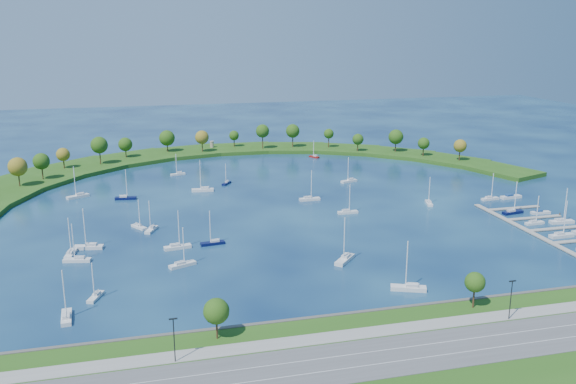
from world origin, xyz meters
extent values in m
plane|color=#07163E|center=(0.00, 0.00, 0.00)|extent=(700.00, 700.00, 0.00)
cube|color=#254F15|center=(0.00, -124.00, 0.80)|extent=(420.00, 42.00, 1.60)
cube|color=#474442|center=(0.00, -102.50, 0.90)|extent=(420.00, 1.20, 1.80)
cube|color=#515154|center=(0.00, -124.00, 1.66)|extent=(420.00, 16.00, 0.12)
cube|color=gray|center=(0.00, -113.00, 1.66)|extent=(420.00, 5.00, 0.12)
cube|color=silver|center=(0.00, -126.50, 1.73)|extent=(420.00, 0.15, 0.02)
cube|color=silver|center=(0.00, -121.50, 1.73)|extent=(420.00, 0.15, 0.02)
cylinder|color=#382314|center=(-40.00, -107.00, 4.22)|extent=(0.56, 0.56, 5.25)
sphere|color=#1E4511|center=(-40.00, -107.00, 8.05)|extent=(6.00, 6.00, 6.00)
cylinder|color=#382314|center=(25.00, -107.00, 4.40)|extent=(0.56, 0.56, 5.60)
sphere|color=#1E4511|center=(25.00, -107.00, 8.24)|extent=(5.20, 5.20, 5.20)
cylinder|color=black|center=(-50.00, -115.00, 6.60)|extent=(0.24, 0.24, 10.00)
cylinder|color=black|center=(30.00, -115.00, 6.60)|extent=(0.24, 0.24, 10.00)
cube|color=#254F15|center=(-104.03, 64.58, 1.00)|extent=(54.07, 56.09, 2.00)
cube|color=#254F15|center=(-83.21, 87.27, 1.00)|extent=(55.20, 54.07, 2.00)
cube|color=#254F15|center=(-57.57, 104.32, 1.00)|extent=(53.65, 48.47, 2.00)
cube|color=#254F15|center=(-28.60, 114.76, 1.00)|extent=(49.62, 39.75, 2.00)
cube|color=#254F15|center=(2.03, 117.98, 1.00)|extent=(44.32, 29.96, 2.00)
cube|color=#254F15|center=(32.54, 113.79, 1.00)|extent=(49.49, 38.05, 2.00)
cube|color=#254F15|center=(61.17, 102.44, 1.00)|extent=(51.13, 44.12, 2.00)
cube|color=#254F15|center=(86.25, 84.58, 1.00)|extent=(49.19, 47.96, 2.00)
cube|color=#254F15|center=(106.34, 61.24, 1.00)|extent=(43.90, 49.49, 2.00)
cube|color=#254F15|center=(120.28, 33.78, 1.00)|extent=(35.67, 48.74, 2.00)
cylinder|color=#382314|center=(-106.31, 51.07, 5.61)|extent=(0.56, 0.56, 7.21)
sphere|color=brown|center=(-106.31, 51.07, 10.88)|extent=(8.34, 8.34, 8.34)
cylinder|color=#382314|center=(-98.00, 62.49, 5.49)|extent=(0.56, 0.56, 6.98)
sphere|color=#1E4511|center=(-98.00, 62.49, 10.50)|extent=(7.62, 7.62, 7.62)
cylinder|color=#382314|center=(-90.67, 84.27, 4.84)|extent=(0.56, 0.56, 5.68)
sphere|color=brown|center=(-90.67, 84.27, 9.02)|extent=(6.72, 6.72, 6.72)
cylinder|color=#382314|center=(-73.38, 89.66, 6.14)|extent=(0.56, 0.56, 8.29)
sphere|color=#1E4511|center=(-73.38, 89.66, 12.02)|extent=(8.66, 8.66, 8.66)
cylinder|color=#382314|center=(-60.68, 104.18, 4.83)|extent=(0.56, 0.56, 5.66)
sphere|color=#1E4511|center=(-60.68, 104.18, 9.15)|extent=(7.47, 7.47, 7.47)
cylinder|color=#382314|center=(-37.85, 114.52, 5.05)|extent=(0.56, 0.56, 6.11)
sphere|color=#1E4511|center=(-37.85, 114.52, 9.87)|extent=(8.81, 8.81, 8.81)
cylinder|color=#382314|center=(-18.74, 109.23, 5.41)|extent=(0.56, 0.56, 6.82)
sphere|color=brown|center=(-18.74, 109.23, 10.37)|extent=(7.74, 7.74, 7.74)
cylinder|color=#382314|center=(1.34, 120.50, 4.74)|extent=(0.56, 0.56, 5.47)
sphere|color=#1E4511|center=(1.34, 120.50, 8.64)|extent=(5.82, 5.82, 5.82)
cylinder|color=#382314|center=(16.35, 109.97, 6.43)|extent=(0.56, 0.56, 8.87)
sphere|color=#1E4511|center=(16.35, 109.97, 12.41)|extent=(7.73, 7.73, 7.73)
cylinder|color=#382314|center=(34.44, 110.17, 6.03)|extent=(0.56, 0.56, 8.06)
sphere|color=#1E4511|center=(34.44, 110.17, 11.67)|extent=(8.04, 8.04, 8.04)
cylinder|color=#382314|center=(54.71, 104.25, 5.52)|extent=(0.56, 0.56, 7.04)
sphere|color=#1E4511|center=(54.71, 104.25, 10.19)|extent=(5.77, 5.77, 5.77)
cylinder|color=#382314|center=(67.31, 89.42, 4.82)|extent=(0.56, 0.56, 5.63)
sphere|color=#1E4511|center=(67.31, 89.42, 8.90)|extent=(6.33, 6.33, 6.33)
cylinder|color=#382314|center=(87.59, 82.90, 5.43)|extent=(0.56, 0.56, 6.85)
sphere|color=#1E4511|center=(87.59, 82.90, 10.53)|extent=(8.37, 8.37, 8.37)
cylinder|color=#382314|center=(97.51, 68.21, 4.86)|extent=(0.56, 0.56, 5.71)
sphere|color=#1E4511|center=(97.51, 68.21, 9.00)|extent=(6.43, 6.43, 6.43)
cylinder|color=#382314|center=(110.39, 51.98, 5.32)|extent=(0.56, 0.56, 6.64)
sphere|color=brown|center=(110.39, 51.98, 10.01)|extent=(6.85, 6.85, 6.85)
cylinder|color=gray|center=(-11.79, 121.03, 3.77)|extent=(2.20, 2.20, 3.54)
cylinder|color=gray|center=(-11.79, 121.03, 5.69)|extent=(2.60, 2.60, 0.30)
cube|color=gray|center=(78.00, -61.00, 0.35)|extent=(2.20, 82.00, 0.40)
cube|color=gray|center=(90.10, -54.40, 0.35)|extent=(22.00, 2.00, 0.40)
cube|color=gray|center=(90.10, -41.20, 0.35)|extent=(22.00, 2.00, 0.40)
cylinder|color=#382314|center=(101.00, -41.20, 0.60)|extent=(0.36, 0.36, 1.60)
cube|color=gray|center=(90.10, -28.00, 0.35)|extent=(22.00, 2.00, 0.40)
cylinder|color=#382314|center=(101.00, -28.00, 0.60)|extent=(0.36, 0.36, 1.60)
cube|color=silver|center=(-44.04, -41.18, 0.53)|extent=(9.11, 3.83, 1.06)
cube|color=silver|center=(-44.92, -41.32, 1.43)|extent=(3.32, 2.20, 0.74)
cylinder|color=silver|center=(-43.35, -41.07, 7.02)|extent=(0.32, 0.32, 11.92)
cube|color=silver|center=(60.00, -13.53, 0.46)|extent=(4.31, 7.99, 0.92)
cube|color=silver|center=(59.77, -14.27, 1.25)|extent=(2.23, 3.02, 0.65)
cylinder|color=silver|center=(60.18, -12.94, 6.12)|extent=(0.32, 0.32, 10.39)
cube|color=silver|center=(-72.33, -34.14, 0.56)|extent=(9.74, 4.37, 1.13)
cube|color=silver|center=(-71.41, -34.32, 1.53)|extent=(3.58, 2.43, 0.79)
cylinder|color=silver|center=(-73.07, -34.00, 7.48)|extent=(0.32, 0.32, 12.71)
cube|color=silver|center=(5.36, -65.38, 0.59)|extent=(8.65, 9.12, 1.18)
cube|color=silver|center=(6.02, -64.65, 1.59)|extent=(3.74, 3.84, 0.83)
cylinder|color=silver|center=(4.83, -65.96, 7.81)|extent=(0.32, 0.32, 13.27)
cube|color=#090E39|center=(-32.40, -40.07, 0.49)|extent=(8.29, 3.12, 0.97)
cube|color=silver|center=(-31.60, -39.99, 1.31)|extent=(2.98, 1.88, 0.68)
cylinder|color=silver|center=(-33.04, -40.14, 6.43)|extent=(0.32, 0.32, 10.92)
cube|color=silver|center=(-75.08, -45.19, 0.50)|extent=(8.69, 4.05, 1.01)
cube|color=silver|center=(-74.26, -45.37, 1.36)|extent=(3.21, 2.22, 0.70)
cylinder|color=silver|center=(-75.74, -45.05, 6.66)|extent=(0.32, 0.32, 11.32)
cube|color=#090E39|center=(-60.76, 24.60, 0.53)|extent=(9.01, 3.48, 1.05)
cube|color=silver|center=(-61.63, 24.71, 1.42)|extent=(3.26, 2.07, 0.74)
cylinder|color=silver|center=(-60.06, 24.52, 6.98)|extent=(0.32, 0.32, 11.85)
cube|color=silver|center=(-55.91, -16.40, 0.44)|extent=(5.75, 7.25, 0.88)
cube|color=silver|center=(-56.31, -15.79, 1.19)|extent=(2.61, 2.93, 0.62)
cylinder|color=silver|center=(-55.59, -16.89, 5.83)|extent=(0.32, 0.32, 9.90)
cube|color=silver|center=(-77.47, -38.92, 0.50)|extent=(3.57, 8.59, 1.00)
cube|color=silver|center=(-77.60, -39.74, 1.35)|extent=(2.06, 3.13, 0.70)
cylinder|color=silver|center=(-77.37, -38.26, 6.62)|extent=(0.32, 0.32, 11.24)
cube|color=silver|center=(-80.54, 32.19, 0.56)|extent=(9.50, 6.79, 1.13)
cube|color=silver|center=(-79.71, 32.64, 1.52)|extent=(3.77, 3.18, 0.79)
cylinder|color=silver|center=(-81.20, 31.83, 7.46)|extent=(0.32, 0.32, 12.67)
cube|color=silver|center=(-36.03, 63.72, 0.43)|extent=(7.50, 3.79, 0.87)
cube|color=silver|center=(-35.34, 63.90, 1.17)|extent=(2.80, 2.01, 0.61)
cylinder|color=silver|center=(-36.59, 63.57, 5.74)|extent=(0.32, 0.32, 9.75)
cube|color=silver|center=(-74.63, -85.28, 0.52)|extent=(3.02, 8.84, 1.04)
cube|color=silver|center=(-74.57, -86.14, 1.41)|extent=(1.91, 3.15, 0.73)
cylinder|color=silver|center=(-74.68, -84.58, 6.91)|extent=(0.32, 0.32, 11.74)
cube|color=silver|center=(15.26, -90.00, 0.58)|extent=(10.04, 6.12, 1.17)
cube|color=silver|center=(16.16, -90.36, 1.58)|extent=(3.87, 3.03, 0.82)
cylinder|color=silver|center=(14.54, -89.71, 7.73)|extent=(0.32, 0.32, 13.13)
cube|color=silver|center=(14.13, 4.02, 0.53)|extent=(8.78, 2.49, 1.05)
cube|color=silver|center=(13.25, 4.02, 1.42)|extent=(3.08, 1.73, 0.74)
cylinder|color=silver|center=(14.83, 4.03, 6.97)|extent=(0.32, 0.32, 11.84)
cube|color=maroon|center=(41.04, 87.73, 0.39)|extent=(4.94, 6.45, 0.78)
cube|color=silver|center=(41.38, 87.18, 1.05)|extent=(2.27, 2.59, 0.54)
cylinder|color=silver|center=(40.76, 88.17, 5.14)|extent=(0.32, 0.32, 8.73)
cube|color=silver|center=(40.80, 29.75, 0.49)|extent=(8.51, 4.77, 0.98)
cube|color=silver|center=(41.58, 30.01, 1.33)|extent=(3.23, 2.43, 0.69)
cylinder|color=silver|center=(40.18, 29.54, 6.52)|extent=(0.32, 0.32, 11.07)
cube|color=silver|center=(-27.73, 29.91, 0.58)|extent=(9.86, 3.76, 1.15)
cube|color=silver|center=(-26.78, 29.80, 1.56)|extent=(3.56, 2.25, 0.81)
cylinder|color=silver|center=(-28.50, 29.99, 7.64)|extent=(0.32, 0.32, 12.98)
cube|color=silver|center=(-43.77, -57.11, 0.50)|extent=(8.62, 5.36, 1.00)
cube|color=silver|center=(-44.54, -57.43, 1.35)|extent=(3.33, 2.63, 0.70)
cylinder|color=silver|center=(-43.15, -56.85, 6.65)|extent=(0.32, 0.32, 11.28)
cube|color=silver|center=(-51.73, -20.57, 0.46)|extent=(5.15, 7.95, 0.93)
cube|color=silver|center=(-51.41, -19.86, 1.25)|extent=(2.49, 3.09, 0.65)
cylinder|color=silver|center=(-51.98, -21.14, 6.16)|extent=(0.32, 0.32, 10.45)
cube|color=#090E39|center=(-15.54, 40.08, 0.40)|extent=(5.24, 6.54, 0.80)
cube|color=silver|center=(-15.17, 40.63, 1.07)|extent=(2.37, 2.65, 0.56)
cylinder|color=silver|center=(-15.83, 39.64, 5.27)|extent=(0.32, 0.32, 8.95)
cube|color=silver|center=(-68.23, -74.39, 0.42)|extent=(4.46, 7.26, 0.84)
cube|color=silver|center=(-67.97, -73.74, 1.14)|extent=(2.20, 2.80, 0.59)
cylinder|color=silver|center=(-68.44, -74.91, 5.59)|extent=(0.32, 0.32, 9.50)
cube|color=silver|center=(23.34, -17.58, 0.48)|extent=(7.98, 2.26, 0.96)
cube|color=silver|center=(22.54, -17.58, 1.29)|extent=(2.80, 1.57, 0.67)
cylinder|color=silver|center=(23.98, -17.58, 6.34)|extent=(0.32, 0.32, 10.76)
cube|color=silver|center=(85.60, -62.20, 0.53)|extent=(8.98, 2.87, 1.07)
cube|color=silver|center=(84.71, -62.24, 1.44)|extent=(3.18, 1.88, 0.75)
cylinder|color=silver|center=(86.31, -62.17, 7.06)|extent=(0.32, 0.32, 11.99)
cube|color=silver|center=(85.60, -47.34, 0.44)|extent=(7.50, 2.48, 0.89)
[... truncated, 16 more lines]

